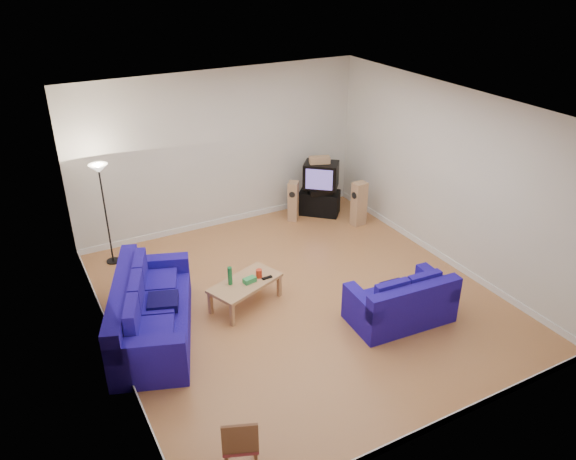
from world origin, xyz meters
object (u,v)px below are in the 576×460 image
coffee_table (245,285)px  sofa_loveseat (402,305)px  tv_stand (319,203)px  television (321,175)px  sofa_three_seat (149,316)px

coffee_table → sofa_loveseat: bearing=-38.7°
sofa_loveseat → tv_stand: size_ratio=1.93×
tv_stand → television: 0.64m
sofa_three_seat → sofa_loveseat: sofa_three_seat is taller
sofa_three_seat → tv_stand: 5.12m
coffee_table → television: (2.87, 2.41, 0.52)m
sofa_three_seat → sofa_loveseat: bearing=87.2°
coffee_table → tv_stand: (2.86, 2.43, -0.12)m
tv_stand → sofa_three_seat: bearing=-108.6°
sofa_three_seat → sofa_loveseat: (3.54, -1.49, -0.05)m
coffee_table → tv_stand: bearing=40.3°
sofa_loveseat → coffee_table: (-1.94, 1.55, 0.08)m
sofa_three_seat → coffee_table: 1.60m
sofa_three_seat → tv_stand: size_ratio=3.12×
sofa_loveseat → coffee_table: bearing=145.1°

